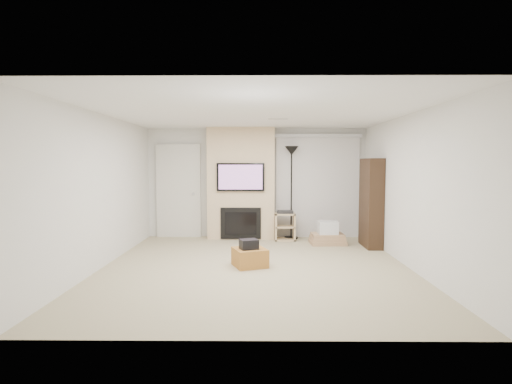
{
  "coord_description": "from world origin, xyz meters",
  "views": [
    {
      "loc": [
        0.07,
        -6.46,
        1.7
      ],
      "look_at": [
        0.0,
        1.2,
        1.15
      ],
      "focal_mm": 28.0,
      "sensor_mm": 36.0,
      "label": 1
    }
  ],
  "objects_px": {
    "av_stand": "(285,225)",
    "box_stack": "(327,235)",
    "floor_lamp": "(291,166)",
    "ottoman": "(250,257)",
    "bookshelf": "(371,203)"
  },
  "relations": [
    {
      "from": "bookshelf",
      "to": "floor_lamp",
      "type": "bearing_deg",
      "value": 150.84
    },
    {
      "from": "ottoman",
      "to": "bookshelf",
      "type": "distance_m",
      "value": 3.01
    },
    {
      "from": "av_stand",
      "to": "box_stack",
      "type": "xyz_separation_m",
      "value": [
        0.87,
        -0.42,
        -0.16
      ]
    },
    {
      "from": "ottoman",
      "to": "box_stack",
      "type": "bearing_deg",
      "value": 49.39
    },
    {
      "from": "ottoman",
      "to": "av_stand",
      "type": "relative_size",
      "value": 0.76
    },
    {
      "from": "bookshelf",
      "to": "av_stand",
      "type": "bearing_deg",
      "value": 158.1
    },
    {
      "from": "ottoman",
      "to": "box_stack",
      "type": "distance_m",
      "value": 2.45
    },
    {
      "from": "av_stand",
      "to": "floor_lamp",
      "type": "bearing_deg",
      "value": 49.9
    },
    {
      "from": "floor_lamp",
      "to": "box_stack",
      "type": "xyz_separation_m",
      "value": [
        0.72,
        -0.61,
        -1.46
      ]
    },
    {
      "from": "ottoman",
      "to": "box_stack",
      "type": "relative_size",
      "value": 0.67
    },
    {
      "from": "floor_lamp",
      "to": "ottoman",
      "type": "bearing_deg",
      "value": -109.53
    },
    {
      "from": "floor_lamp",
      "to": "bookshelf",
      "type": "xyz_separation_m",
      "value": [
        1.55,
        -0.87,
        -0.74
      ]
    },
    {
      "from": "floor_lamp",
      "to": "av_stand",
      "type": "xyz_separation_m",
      "value": [
        -0.15,
        -0.18,
        -1.3
      ]
    },
    {
      "from": "ottoman",
      "to": "av_stand",
      "type": "xyz_separation_m",
      "value": [
        0.72,
        2.29,
        0.2
      ]
    },
    {
      "from": "av_stand",
      "to": "bookshelf",
      "type": "distance_m",
      "value": 1.92
    }
  ]
}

